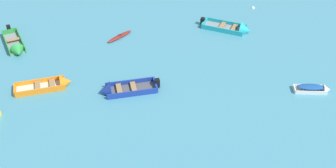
{
  "coord_description": "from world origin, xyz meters",
  "views": [
    {
      "loc": [
        -6.19,
        -5.75,
        19.69
      ],
      "look_at": [
        0.0,
        20.09,
        0.15
      ],
      "focal_mm": 46.0,
      "sensor_mm": 36.0,
      "label": 1
    }
  ],
  "objects_px": {
    "rowboat_orange_near_left": "(55,84)",
    "kayak_maroon_back_row_right": "(120,36)",
    "rowboat_turquoise_far_right": "(236,29)",
    "rowboat_deep_blue_foreground_center": "(117,90)",
    "rowboat_white_distant_center": "(316,89)",
    "mooring_buoy_far_field": "(253,8)",
    "rowboat_green_outer_left": "(16,47)"
  },
  "relations": [
    {
      "from": "rowboat_green_outer_left",
      "to": "rowboat_turquoise_far_right",
      "type": "height_order",
      "value": "rowboat_turquoise_far_right"
    },
    {
      "from": "rowboat_deep_blue_foreground_center",
      "to": "rowboat_white_distant_center",
      "type": "relative_size",
      "value": 1.62
    },
    {
      "from": "rowboat_white_distant_center",
      "to": "rowboat_green_outer_left",
      "type": "bearing_deg",
      "value": 152.63
    },
    {
      "from": "rowboat_turquoise_far_right",
      "to": "rowboat_deep_blue_foreground_center",
      "type": "bearing_deg",
      "value": -150.67
    },
    {
      "from": "rowboat_green_outer_left",
      "to": "rowboat_turquoise_far_right",
      "type": "relative_size",
      "value": 1.05
    },
    {
      "from": "rowboat_green_outer_left",
      "to": "kayak_maroon_back_row_right",
      "type": "bearing_deg",
      "value": -0.61
    },
    {
      "from": "mooring_buoy_far_field",
      "to": "rowboat_orange_near_left",
      "type": "bearing_deg",
      "value": -155.77
    },
    {
      "from": "kayak_maroon_back_row_right",
      "to": "rowboat_turquoise_far_right",
      "type": "distance_m",
      "value": 10.75
    },
    {
      "from": "rowboat_deep_blue_foreground_center",
      "to": "rowboat_turquoise_far_right",
      "type": "bearing_deg",
      "value": 29.33
    },
    {
      "from": "rowboat_white_distant_center",
      "to": "rowboat_turquoise_far_right",
      "type": "xyz_separation_m",
      "value": [
        -2.56,
        10.11,
        -0.03
      ]
    },
    {
      "from": "rowboat_turquoise_far_right",
      "to": "rowboat_white_distant_center",
      "type": "bearing_deg",
      "value": -75.81
    },
    {
      "from": "rowboat_green_outer_left",
      "to": "rowboat_white_distant_center",
      "type": "bearing_deg",
      "value": -27.37
    },
    {
      "from": "rowboat_white_distant_center",
      "to": "rowboat_turquoise_far_right",
      "type": "distance_m",
      "value": 10.43
    },
    {
      "from": "rowboat_orange_near_left",
      "to": "mooring_buoy_far_field",
      "type": "relative_size",
      "value": 12.25
    },
    {
      "from": "rowboat_white_distant_center",
      "to": "rowboat_orange_near_left",
      "type": "height_order",
      "value": "rowboat_orange_near_left"
    },
    {
      "from": "rowboat_orange_near_left",
      "to": "kayak_maroon_back_row_right",
      "type": "xyz_separation_m",
      "value": [
        5.9,
        6.23,
        -0.08
      ]
    },
    {
      "from": "rowboat_green_outer_left",
      "to": "rowboat_turquoise_far_right",
      "type": "bearing_deg",
      "value": -4.11
    },
    {
      "from": "kayak_maroon_back_row_right",
      "to": "rowboat_turquoise_far_right",
      "type": "height_order",
      "value": "rowboat_turquoise_far_right"
    },
    {
      "from": "rowboat_white_distant_center",
      "to": "rowboat_turquoise_far_right",
      "type": "height_order",
      "value": "rowboat_turquoise_far_right"
    },
    {
      "from": "rowboat_white_distant_center",
      "to": "kayak_maroon_back_row_right",
      "type": "height_order",
      "value": "rowboat_white_distant_center"
    },
    {
      "from": "kayak_maroon_back_row_right",
      "to": "rowboat_turquoise_far_right",
      "type": "bearing_deg",
      "value": -7.04
    },
    {
      "from": "kayak_maroon_back_row_right",
      "to": "rowboat_green_outer_left",
      "type": "distance_m",
      "value": 9.03
    },
    {
      "from": "rowboat_green_outer_left",
      "to": "mooring_buoy_far_field",
      "type": "bearing_deg",
      "value": 6.57
    },
    {
      "from": "rowboat_green_outer_left",
      "to": "rowboat_turquoise_far_right",
      "type": "distance_m",
      "value": 19.75
    },
    {
      "from": "kayak_maroon_back_row_right",
      "to": "rowboat_green_outer_left",
      "type": "height_order",
      "value": "rowboat_green_outer_left"
    },
    {
      "from": "rowboat_white_distant_center",
      "to": "mooring_buoy_far_field",
      "type": "distance_m",
      "value": 14.21
    },
    {
      "from": "rowboat_turquoise_far_right",
      "to": "rowboat_orange_near_left",
      "type": "bearing_deg",
      "value": -163.49
    },
    {
      "from": "rowboat_white_distant_center",
      "to": "kayak_maroon_back_row_right",
      "type": "relative_size",
      "value": 1.08
    },
    {
      "from": "rowboat_deep_blue_foreground_center",
      "to": "rowboat_orange_near_left",
      "type": "relative_size",
      "value": 1.07
    },
    {
      "from": "rowboat_deep_blue_foreground_center",
      "to": "kayak_maroon_back_row_right",
      "type": "height_order",
      "value": "rowboat_deep_blue_foreground_center"
    },
    {
      "from": "rowboat_orange_near_left",
      "to": "rowboat_deep_blue_foreground_center",
      "type": "bearing_deg",
      "value": -22.09
    },
    {
      "from": "rowboat_orange_near_left",
      "to": "mooring_buoy_far_field",
      "type": "distance_m",
      "value": 21.89
    }
  ]
}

